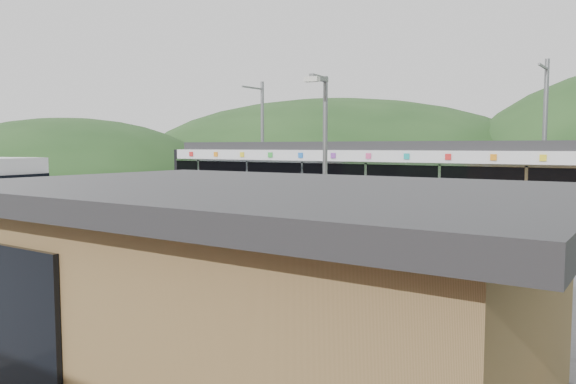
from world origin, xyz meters
The scene contains 9 objects.
ground centered at (0.00, 0.00, 0.00)m, with size 120.00×120.00×0.00m, color #4C4C4F.
hills centered at (6.19, 5.29, 0.00)m, with size 146.00×149.00×26.00m.
platform centered at (0.00, 3.30, 0.15)m, with size 26.00×3.20×0.30m, color #9E9E99.
yellow_line centered at (0.00, 2.00, 0.30)m, with size 26.00×0.10×0.01m, color yellow.
train centered at (0.68, 6.00, 2.06)m, with size 20.44×3.01×3.74m.
catenary_mast_west centered at (-7.00, 8.56, 3.65)m, with size 0.18×1.80×7.00m.
catenary_mast_east centered at (7.00, 8.56, 3.65)m, with size 0.18×1.80×7.00m.
station_shelter centered at (6.00, -9.01, 1.55)m, with size 9.20×6.20×3.00m.
lamp_post centered at (3.83, -3.41, 3.20)m, with size 0.37×0.97×5.33m.
Camera 1 is at (11.07, -15.72, 3.57)m, focal length 35.00 mm.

